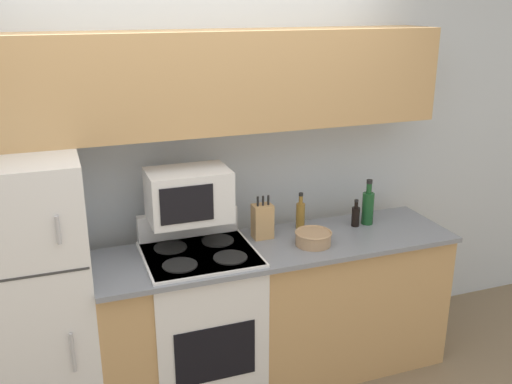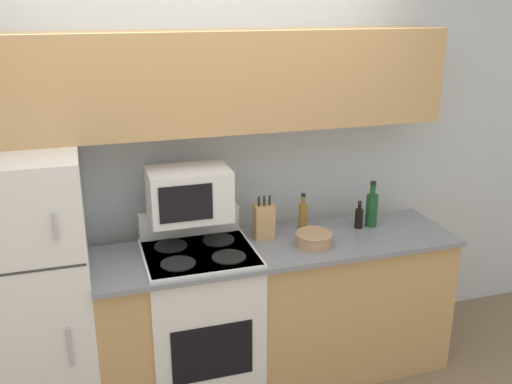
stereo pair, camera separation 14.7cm
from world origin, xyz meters
The scene contains 11 objects.
wall_back centered at (0.00, 0.75, 1.27)m, with size 8.00×0.05×2.55m.
lower_cabinets centered at (0.37, 0.28, 0.47)m, with size 2.19×0.61×0.93m.
refrigerator centered at (-1.10, 0.36, 0.79)m, with size 0.73×0.74×1.59m.
upper_cabinets centered at (0.00, 0.55, 1.87)m, with size 2.93×0.36×0.57m.
stove centered at (-0.12, 0.27, 0.49)m, with size 0.64×0.59×1.10m.
microwave centered at (-0.14, 0.39, 1.26)m, with size 0.47×0.31×0.30m.
knife_block centered at (0.31, 0.39, 1.04)m, with size 0.12×0.09×0.27m.
bowl centered at (0.56, 0.19, 0.97)m, with size 0.22×0.22×0.08m.
bottle_wine_green centered at (1.03, 0.37, 1.05)m, with size 0.08×0.08×0.30m.
bottle_vinegar centered at (0.59, 0.45, 1.02)m, with size 0.06×0.06×0.24m.
bottle_soy_sauce centered at (0.94, 0.36, 1.00)m, with size 0.05×0.05×0.18m.
Camera 2 is at (-0.70, -2.68, 2.32)m, focal length 40.00 mm.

